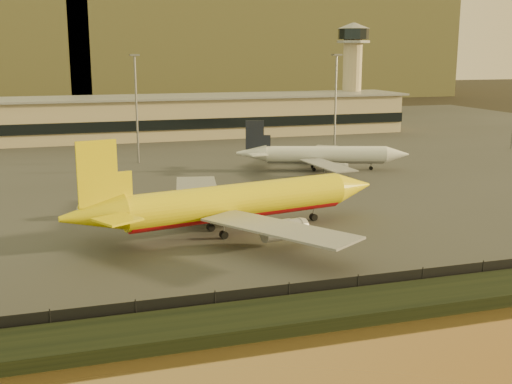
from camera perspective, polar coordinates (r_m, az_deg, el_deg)
ground at (r=82.27m, az=3.73°, el=-6.24°), size 900.00×900.00×0.00m
embankment at (r=67.46m, az=9.00°, el=-10.03°), size 320.00×7.00×1.40m
tarmac at (r=172.02m, az=-7.70°, el=3.55°), size 320.00×220.00×0.20m
perimeter_fence at (r=70.58m, az=7.58°, el=-8.43°), size 300.00×0.05×2.20m
terminal_building at (r=199.69m, az=-13.40°, el=6.32°), size 202.00×25.00×12.60m
control_tower at (r=226.17m, az=8.57°, el=11.11°), size 11.20×11.20×35.50m
apron_light_masts at (r=154.23m, az=-1.02°, el=8.48°), size 152.20×12.20×25.40m
distant_hills at (r=412.75m, az=-16.72°, el=12.61°), size 470.00×160.00×70.00m
dhl_cargo_jet at (r=93.51m, az=-2.03°, el=-0.97°), size 49.75×48.02×14.92m
white_narrowbody_jet at (r=144.28m, az=5.95°, el=3.27°), size 37.86×36.03×11.11m
gse_vehicle_yellow at (r=112.02m, az=3.31°, el=-0.64°), size 3.78×1.91×1.65m
gse_vehicle_white at (r=106.02m, az=-14.46°, el=-1.73°), size 4.32×2.76×1.80m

